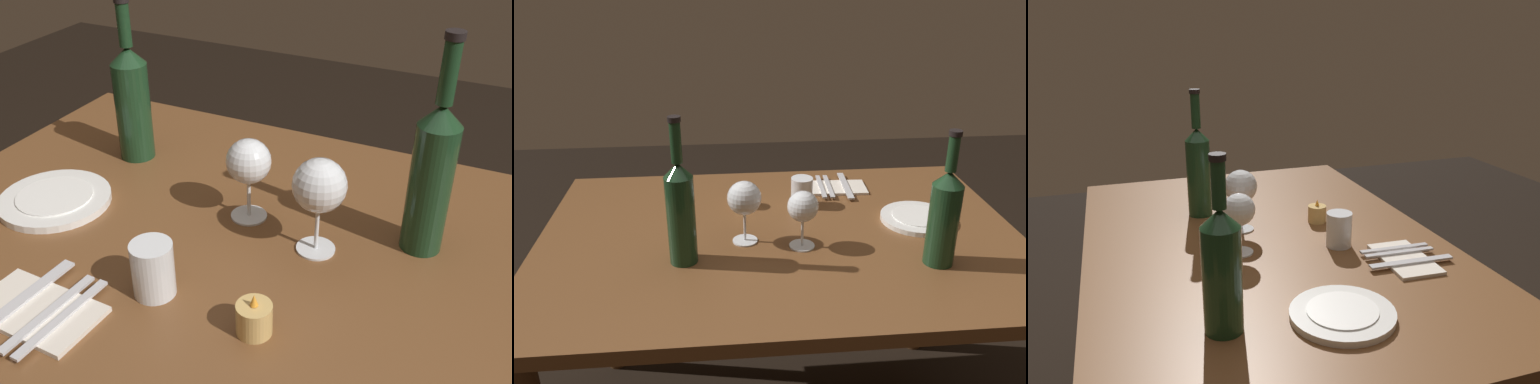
% 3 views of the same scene
% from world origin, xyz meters
% --- Properties ---
extents(dining_table, '(1.30, 0.90, 0.74)m').
position_xyz_m(dining_table, '(0.00, 0.00, 0.65)').
color(dining_table, brown).
rests_on(dining_table, ground).
extents(wine_glass_left, '(0.09, 0.09, 0.17)m').
position_xyz_m(wine_glass_left, '(-0.10, -0.04, 0.86)').
color(wine_glass_left, white).
rests_on(wine_glass_left, dining_table).
extents(wine_glass_right, '(0.08, 0.08, 0.15)m').
position_xyz_m(wine_glass_right, '(0.05, -0.08, 0.85)').
color(wine_glass_right, white).
rests_on(wine_glass_right, dining_table).
extents(wine_bottle, '(0.07, 0.07, 0.37)m').
position_xyz_m(wine_bottle, '(-0.25, -0.12, 0.88)').
color(wine_bottle, '#19381E').
rests_on(wine_bottle, dining_table).
extents(wine_bottle_second, '(0.07, 0.07, 0.34)m').
position_xyz_m(wine_bottle_second, '(0.37, -0.19, 0.87)').
color(wine_bottle_second, '#19381E').
rests_on(wine_bottle_second, dining_table).
extents(water_tumbler, '(0.07, 0.07, 0.09)m').
position_xyz_m(water_tumbler, '(0.08, 0.17, 0.78)').
color(water_tumbler, white).
rests_on(water_tumbler, dining_table).
extents(votive_candle, '(0.05, 0.05, 0.07)m').
position_xyz_m(votive_candle, '(-0.09, 0.18, 0.76)').
color(votive_candle, '#DBB266').
rests_on(votive_candle, dining_table).
extents(dinner_plate, '(0.21, 0.21, 0.02)m').
position_xyz_m(dinner_plate, '(0.40, 0.04, 0.75)').
color(dinner_plate, white).
rests_on(dinner_plate, dining_table).
extents(folded_napkin, '(0.19, 0.12, 0.01)m').
position_xyz_m(folded_napkin, '(0.21, 0.28, 0.74)').
color(folded_napkin, silver).
rests_on(folded_napkin, dining_table).
extents(fork_inner, '(0.02, 0.18, 0.00)m').
position_xyz_m(fork_inner, '(0.19, 0.28, 0.75)').
color(fork_inner, silver).
rests_on(fork_inner, folded_napkin).
extents(fork_outer, '(0.02, 0.18, 0.00)m').
position_xyz_m(fork_outer, '(0.16, 0.28, 0.75)').
color(fork_outer, silver).
rests_on(fork_outer, folded_napkin).
extents(table_knife, '(0.03, 0.21, 0.00)m').
position_xyz_m(table_knife, '(0.24, 0.28, 0.75)').
color(table_knife, silver).
rests_on(table_knife, folded_napkin).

